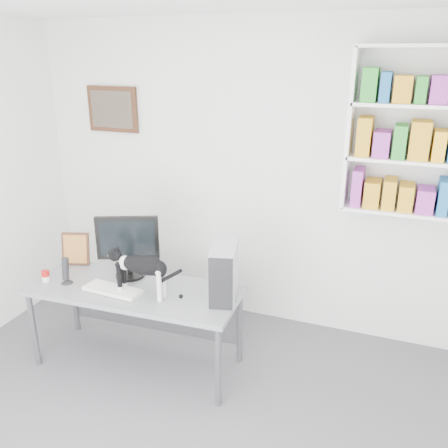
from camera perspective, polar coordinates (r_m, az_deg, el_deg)
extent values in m
cube|color=silver|center=(4.25, 2.41, 5.58)|extent=(4.00, 0.01, 2.70)
cube|color=white|center=(3.80, 22.51, 10.06)|extent=(1.03, 0.28, 1.24)
cube|color=#4D2718|center=(4.70, -13.25, 13.29)|extent=(0.52, 0.04, 0.42)
cube|color=gray|center=(3.94, -10.41, -12.02)|extent=(1.67, 0.72, 0.69)
cube|color=black|center=(3.86, -11.44, -2.64)|extent=(0.55, 0.41, 0.53)
cube|color=silver|center=(3.74, -13.21, -7.70)|extent=(0.46, 0.20, 0.03)
cube|color=silver|center=(3.50, -0.01, -5.74)|extent=(0.28, 0.44, 0.41)
cylinder|color=black|center=(3.94, -18.51, -5.30)|extent=(0.11, 0.11, 0.22)
cube|color=#4D2718|center=(4.24, -17.42, -2.79)|extent=(0.25, 0.16, 0.29)
cylinder|color=#B1110F|center=(4.05, -20.67, -5.89)|extent=(0.08, 0.08, 0.09)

